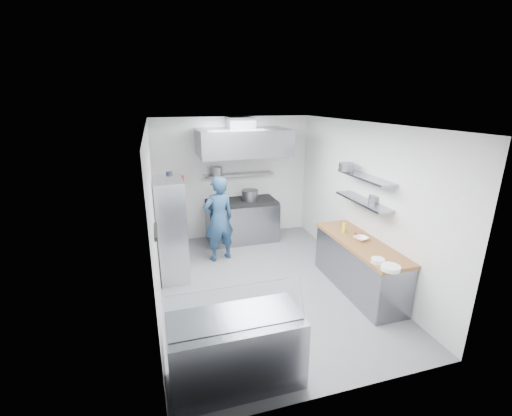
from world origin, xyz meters
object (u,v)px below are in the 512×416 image
object	(u,v)px
wire_rack	(172,229)
display_case	(236,350)
gas_range	(242,222)
chef	(219,219)

from	to	relation	value
wire_rack	display_case	world-z (taller)	wire_rack
gas_range	display_case	world-z (taller)	gas_range
chef	display_case	world-z (taller)	chef
gas_range	display_case	distance (m)	4.25
display_case	wire_rack	bearing A→B (deg)	100.70
display_case	chef	bearing A→B (deg)	82.77
gas_range	chef	bearing A→B (deg)	-128.74
chef	wire_rack	size ratio (longest dim) A/B	0.94
gas_range	chef	world-z (taller)	chef
chef	wire_rack	bearing A→B (deg)	10.05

